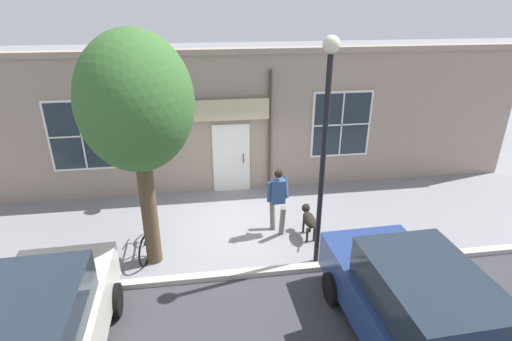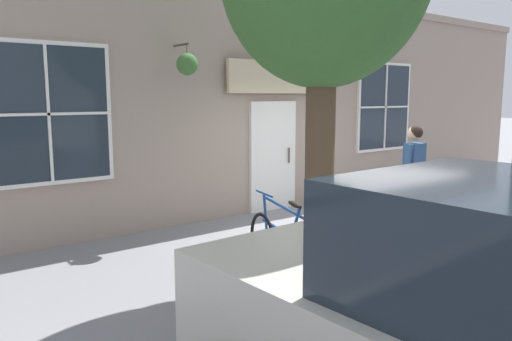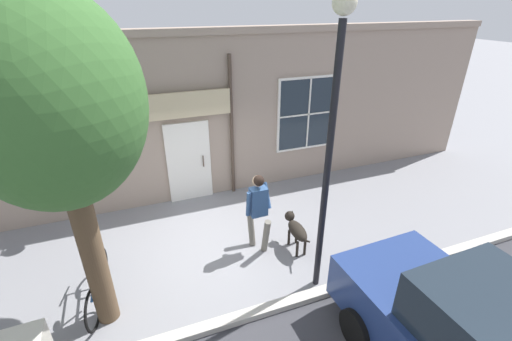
% 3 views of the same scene
% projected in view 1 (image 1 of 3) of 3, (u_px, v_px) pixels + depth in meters
% --- Properties ---
extents(ground_plane, '(90.00, 90.00, 0.00)m').
position_uv_depth(ground_plane, '(238.00, 227.00, 10.35)').
color(ground_plane, gray).
extents(storefront_facade, '(0.95, 18.00, 4.19)m').
position_uv_depth(storefront_facade, '(228.00, 122.00, 11.62)').
color(storefront_facade, gray).
rests_on(storefront_facade, ground_plane).
extents(pedestrian_walking, '(0.72, 0.55, 1.73)m').
position_uv_depth(pedestrian_walking, '(278.00, 195.00, 9.73)').
color(pedestrian_walking, '#6B665B').
rests_on(pedestrian_walking, ground_plane).
extents(dog_on_leash, '(1.10, 0.31, 0.71)m').
position_uv_depth(dog_on_leash, '(309.00, 218.00, 9.80)').
color(dog_on_leash, black).
rests_on(dog_on_leash, ground_plane).
extents(street_tree_by_curb, '(2.47, 2.23, 5.00)m').
position_uv_depth(street_tree_by_curb, '(138.00, 105.00, 7.66)').
color(street_tree_by_curb, brown).
rests_on(street_tree_by_curb, ground_plane).
extents(leaning_bicycle, '(1.73, 0.29, 1.00)m').
position_uv_depth(leaning_bicycle, '(149.00, 236.00, 9.26)').
color(leaning_bicycle, black).
rests_on(leaning_bicycle, ground_plane).
extents(parked_car_mid_block, '(4.35, 2.04, 1.75)m').
position_uv_depth(parked_car_mid_block, '(417.00, 311.00, 6.35)').
color(parked_car_mid_block, navy).
rests_on(parked_car_mid_block, ground_plane).
extents(street_lamp, '(0.32, 0.32, 4.86)m').
position_uv_depth(street_lamp, '(325.00, 126.00, 7.74)').
color(street_lamp, black).
rests_on(street_lamp, ground_plane).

